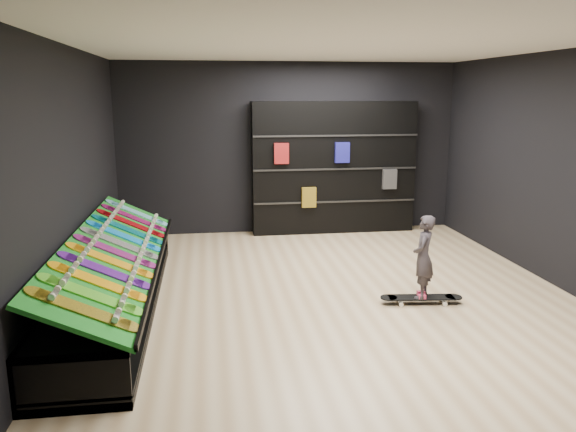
{
  "coord_description": "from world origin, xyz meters",
  "views": [
    {
      "loc": [
        -1.46,
        -6.39,
        2.46
      ],
      "look_at": [
        -0.5,
        0.2,
        1.0
      ],
      "focal_mm": 35.0,
      "sensor_mm": 36.0,
      "label": 1
    }
  ],
  "objects": [
    {
      "name": "floor",
      "position": [
        0.0,
        0.0,
        0.0
      ],
      "size": [
        6.0,
        7.0,
        0.01
      ],
      "primitive_type": "cube",
      "color": "#D2B98E",
      "rests_on": "ground"
    },
    {
      "name": "ceiling",
      "position": [
        0.0,
        0.0,
        3.0
      ],
      "size": [
        6.0,
        7.0,
        0.01
      ],
      "primitive_type": "cube",
      "color": "white",
      "rests_on": "ground"
    },
    {
      "name": "wall_back",
      "position": [
        0.0,
        3.5,
        1.5
      ],
      "size": [
        6.0,
        0.02,
        3.0
      ],
      "primitive_type": "cube",
      "color": "black",
      "rests_on": "ground"
    },
    {
      "name": "wall_front",
      "position": [
        0.0,
        -3.5,
        1.5
      ],
      "size": [
        6.0,
        0.02,
        3.0
      ],
      "primitive_type": "cube",
      "color": "black",
      "rests_on": "ground"
    },
    {
      "name": "wall_left",
      "position": [
        -3.0,
        0.0,
        1.5
      ],
      "size": [
        0.02,
        7.0,
        3.0
      ],
      "primitive_type": "cube",
      "color": "black",
      "rests_on": "ground"
    },
    {
      "name": "wall_right",
      "position": [
        3.0,
        0.0,
        1.5
      ],
      "size": [
        0.02,
        7.0,
        3.0
      ],
      "primitive_type": "cube",
      "color": "black",
      "rests_on": "ground"
    },
    {
      "name": "display_rack",
      "position": [
        -2.55,
        0.0,
        0.25
      ],
      "size": [
        0.9,
        4.5,
        0.5
      ],
      "primitive_type": null,
      "color": "black",
      "rests_on": "ground"
    },
    {
      "name": "turf_ramp",
      "position": [
        -2.5,
        0.0,
        0.71
      ],
      "size": [
        0.92,
        4.5,
        0.46
      ],
      "primitive_type": "cube",
      "rotation": [
        0.0,
        0.44,
        0.0
      ],
      "color": "#106917",
      "rests_on": "display_rack"
    },
    {
      "name": "back_shelving",
      "position": [
        0.78,
        3.32,
        1.16
      ],
      "size": [
        2.91,
        0.34,
        2.32
      ],
      "primitive_type": "cube",
      "color": "black",
      "rests_on": "ground"
    },
    {
      "name": "floor_skateboard",
      "position": [
        1.03,
        -0.36,
        0.05
      ],
      "size": [
        1.0,
        0.33,
        0.09
      ],
      "primitive_type": null,
      "rotation": [
        0.0,
        0.0,
        -0.12
      ],
      "color": "black",
      "rests_on": "ground"
    },
    {
      "name": "child",
      "position": [
        1.03,
        -0.36,
        0.39
      ],
      "size": [
        0.25,
        0.27,
        0.6
      ],
      "primitive_type": "imported",
      "rotation": [
        0.0,
        0.0,
        -2.08
      ],
      "color": "black",
      "rests_on": "floor_skateboard"
    },
    {
      "name": "display_board_0",
      "position": [
        -2.49,
        -1.9,
        0.74
      ],
      "size": [
        0.93,
        0.22,
        0.5
      ],
      "primitive_type": null,
      "rotation": [
        0.0,
        0.44,
        0.0
      ],
      "color": "yellow",
      "rests_on": "turf_ramp"
    },
    {
      "name": "display_board_1",
      "position": [
        -2.49,
        -1.55,
        0.74
      ],
      "size": [
        0.93,
        0.22,
        0.5
      ],
      "primitive_type": null,
      "rotation": [
        0.0,
        0.44,
        0.0
      ],
      "color": "green",
      "rests_on": "turf_ramp"
    },
    {
      "name": "display_board_2",
      "position": [
        -2.49,
        -1.21,
        0.74
      ],
      "size": [
        0.93,
        0.22,
        0.5
      ],
      "primitive_type": null,
      "rotation": [
        0.0,
        0.44,
        0.0
      ],
      "color": "yellow",
      "rests_on": "turf_ramp"
    },
    {
      "name": "display_board_3",
      "position": [
        -2.49,
        -0.86,
        0.74
      ],
      "size": [
        0.93,
        0.22,
        0.5
      ],
      "primitive_type": null,
      "rotation": [
        0.0,
        0.44,
        0.0
      ],
      "color": "purple",
      "rests_on": "turf_ramp"
    },
    {
      "name": "display_board_4",
      "position": [
        -2.49,
        -0.52,
        0.74
      ],
      "size": [
        0.93,
        0.22,
        0.5
      ],
      "primitive_type": null,
      "rotation": [
        0.0,
        0.44,
        0.0
      ],
      "color": "orange",
      "rests_on": "turf_ramp"
    },
    {
      "name": "display_board_5",
      "position": [
        -2.49,
        -0.17,
        0.74
      ],
      "size": [
        0.93,
        0.22,
        0.5
      ],
      "primitive_type": null,
      "rotation": [
        0.0,
        0.44,
        0.0
      ],
      "color": "#2626BF",
      "rests_on": "turf_ramp"
    },
    {
      "name": "display_board_6",
      "position": [
        -2.49,
        0.17,
        0.74
      ],
      "size": [
        0.93,
        0.22,
        0.5
      ],
      "primitive_type": null,
      "rotation": [
        0.0,
        0.44,
        0.0
      ],
      "color": "black",
      "rests_on": "turf_ramp"
    },
    {
      "name": "display_board_7",
      "position": [
        -2.49,
        0.52,
        0.74
      ],
      "size": [
        0.93,
        0.22,
        0.5
      ],
      "primitive_type": null,
      "rotation": [
        0.0,
        0.44,
        0.0
      ],
      "color": "blue",
      "rests_on": "turf_ramp"
    },
    {
      "name": "display_board_8",
      "position": [
        -2.49,
        0.86,
        0.74
      ],
      "size": [
        0.93,
        0.22,
        0.5
      ],
      "primitive_type": null,
      "rotation": [
        0.0,
        0.44,
        0.0
      ],
      "color": "#0C8C99",
      "rests_on": "turf_ramp"
    },
    {
      "name": "display_board_9",
      "position": [
        -2.49,
        1.21,
        0.74
      ],
      "size": [
        0.93,
        0.22,
        0.5
      ],
      "primitive_type": null,
      "rotation": [
        0.0,
        0.44,
        0.0
      ],
      "color": "red",
      "rests_on": "turf_ramp"
    },
    {
      "name": "display_board_10",
      "position": [
        -2.49,
        1.55,
        0.74
      ],
      "size": [
        0.93,
        0.22,
        0.5
      ],
      "primitive_type": null,
      "rotation": [
        0.0,
        0.44,
        0.0
      ],
      "color": "#E5198C",
      "rests_on": "turf_ramp"
    },
    {
      "name": "display_board_11",
      "position": [
        -2.49,
        1.9,
        0.74
      ],
      "size": [
        0.93,
        0.22,
        0.5
      ],
      "primitive_type": null,
      "rotation": [
        0.0,
        0.44,
        0.0
      ],
      "color": "#0CB2E5",
      "rests_on": "turf_ramp"
    }
  ]
}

